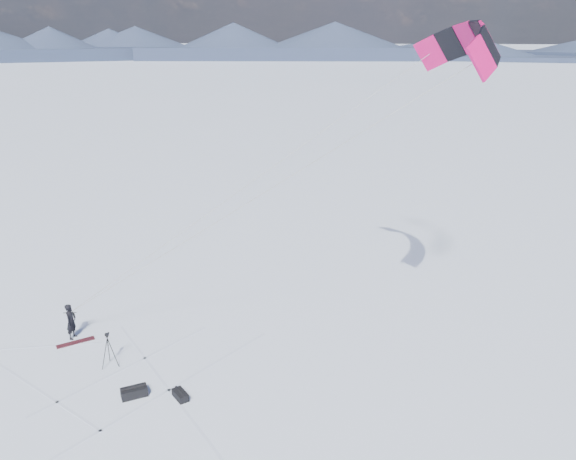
% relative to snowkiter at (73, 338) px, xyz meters
% --- Properties ---
extents(ground, '(1800.00, 1800.00, 0.00)m').
position_rel_snowkiter_xyz_m(ground, '(3.31, -2.41, 0.00)').
color(ground, white).
extents(horizon_hills, '(704.00, 705.94, 8.00)m').
position_rel_snowkiter_xyz_m(horizon_hills, '(3.31, -2.41, 2.79)').
color(horizon_hills, '#1D2A3B').
rests_on(horizon_hills, ground).
extents(snow_tracks, '(14.76, 10.25, 0.01)m').
position_rel_snowkiter_xyz_m(snow_tracks, '(2.67, -2.76, 0.00)').
color(snow_tracks, silver).
rests_on(snow_tracks, ground).
extents(snowkiter, '(0.42, 0.61, 1.60)m').
position_rel_snowkiter_xyz_m(snowkiter, '(0.00, 0.00, 0.00)').
color(snowkiter, black).
rests_on(snowkiter, ground).
extents(snowboard, '(1.34, 1.27, 0.04)m').
position_rel_snowkiter_xyz_m(snowboard, '(0.33, -0.36, 0.02)').
color(snowboard, maroon).
rests_on(snowboard, ground).
extents(tripod, '(0.59, 0.67, 1.45)m').
position_rel_snowkiter_xyz_m(tripod, '(2.65, -1.68, 0.93)').
color(tripod, black).
rests_on(tripod, ground).
extents(gear_bag_a, '(1.01, 0.90, 0.42)m').
position_rel_snowkiter_xyz_m(gear_bag_a, '(4.49, -3.36, 0.18)').
color(gear_bag_a, black).
rests_on(gear_bag_a, ground).
extents(gear_bag_b, '(0.78, 0.76, 0.34)m').
position_rel_snowkiter_xyz_m(gear_bag_b, '(6.18, -3.14, 0.15)').
color(gear_bag_b, black).
rests_on(gear_bag_b, ground).
extents(power_kite, '(16.99, 7.27, 11.77)m').
position_rel_snowkiter_xyz_m(power_kite, '(15.56, 4.23, 11.98)').
color(power_kite, '#CD0D5A').
rests_on(power_kite, ground).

